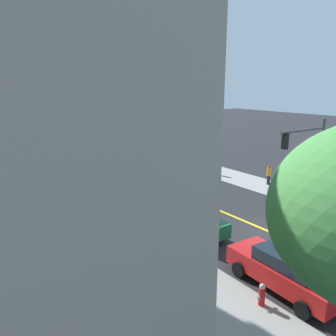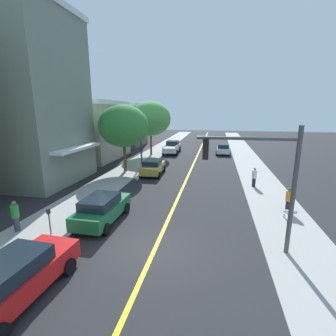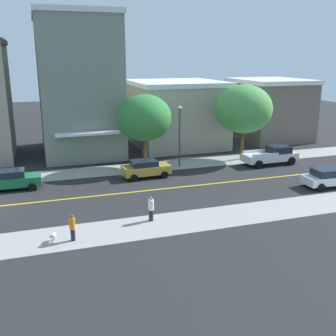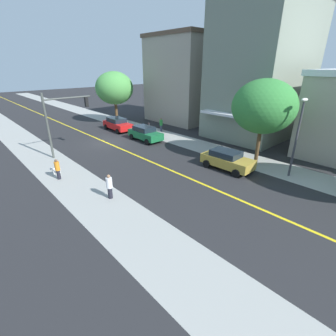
{
  "view_description": "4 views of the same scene",
  "coord_description": "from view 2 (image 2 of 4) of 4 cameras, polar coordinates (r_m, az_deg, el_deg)",
  "views": [
    {
      "loc": [
        -14.39,
        -10.94,
        7.77
      ],
      "look_at": [
        -0.78,
        8.45,
        1.97
      ],
      "focal_mm": 36.62,
      "sensor_mm": 36.0,
      "label": 1
    },
    {
      "loc": [
        2.58,
        -9.71,
        6.27
      ],
      "look_at": [
        -1.01,
        8.28,
        1.92
      ],
      "focal_mm": 25.98,
      "sensor_mm": 36.0,
      "label": 2
    },
    {
      "loc": [
        28.84,
        4.51,
        10.21
      ],
      "look_at": [
        1.54,
        13.51,
        2.15
      ],
      "focal_mm": 42.78,
      "sensor_mm": 36.0,
      "label": 3
    },
    {
      "loc": [
        12.22,
        23.32,
        7.76
      ],
      "look_at": [
        1.92,
        12.08,
        1.3
      ],
      "focal_mm": 25.92,
      "sensor_mm": 36.0,
      "label": 4
    }
  ],
  "objects": [
    {
      "name": "street_tree_right_corner",
      "position": [
        25.49,
        -10.38,
        9.66
      ],
      "size": [
        5.05,
        5.05,
        6.88
      ],
      "color": "brown",
      "rests_on": "ground"
    },
    {
      "name": "white_sedan_right_curb",
      "position": [
        36.7,
        12.81,
        4.44
      ],
      "size": [
        2.08,
        4.45,
        1.51
      ],
      "rotation": [
        0.0,
        0.0,
        1.55
      ],
      "color": "silver",
      "rests_on": "ground"
    },
    {
      "name": "brick_apartment_block",
      "position": [
        25.93,
        -33.51,
        13.41
      ],
      "size": [
        12.87,
        8.25,
        14.51
      ],
      "rotation": [
        0.0,
        0.0,
        -1.57
      ],
      "color": "gray",
      "rests_on": "ground"
    },
    {
      "name": "street_tree_left_far",
      "position": [
        35.15,
        -4.09,
        11.46
      ],
      "size": [
        5.67,
        5.67,
        7.54
      ],
      "color": "brown",
      "rests_on": "ground"
    },
    {
      "name": "sidewalk_left",
      "position": [
        14.8,
        -29.84,
        -13.6
      ],
      "size": [
        3.45,
        126.0,
        0.01
      ],
      "primitive_type": "cube",
      "color": "#9E9E99",
      "rests_on": "ground"
    },
    {
      "name": "pedestrian_orange_shirt",
      "position": [
        17.18,
        26.41,
        -6.59
      ],
      "size": [
        0.34,
        0.34,
        1.57
      ],
      "rotation": [
        0.0,
        0.0,
        3.32
      ],
      "color": "black",
      "rests_on": "ground"
    },
    {
      "name": "corner_shop_building",
      "position": [
        34.87,
        -19.92,
        8.43
      ],
      "size": [
        10.78,
        9.95,
        7.47
      ],
      "rotation": [
        0.0,
        0.0,
        -1.57
      ],
      "color": "#A39989",
      "rests_on": "ground"
    },
    {
      "name": "ground_plane",
      "position": [
        11.85,
        -3.21,
        -18.64
      ],
      "size": [
        140.0,
        140.0,
        0.0
      ],
      "primitive_type": "plane",
      "color": "#262628"
    },
    {
      "name": "red_sedan_left_curb",
      "position": [
        10.26,
        -32.41,
        -20.96
      ],
      "size": [
        2.2,
        4.75,
        1.6
      ],
      "rotation": [
        0.0,
        0.0,
        1.53
      ],
      "color": "red",
      "rests_on": "ground"
    },
    {
      "name": "pedestrian_green_shirt",
      "position": [
        15.33,
        -32.18,
        -9.38
      ],
      "size": [
        0.38,
        0.38,
        1.69
      ],
      "rotation": [
        0.0,
        0.0,
        0.79
      ],
      "color": "#33384C",
      "rests_on": "ground"
    },
    {
      "name": "parking_meter",
      "position": [
        14.07,
        -26.12,
        -10.44
      ],
      "size": [
        0.12,
        0.18,
        1.4
      ],
      "color": "#4C4C51",
      "rests_on": "ground"
    },
    {
      "name": "sidewalk_right",
      "position": [
        12.26,
        30.7,
        -19.46
      ],
      "size": [
        3.45,
        126.0,
        0.01
      ],
      "primitive_type": "cube",
      "color": "#9E9E99",
      "rests_on": "ground"
    },
    {
      "name": "white_pickup_truck",
      "position": [
        36.65,
        0.95,
        4.9
      ],
      "size": [
        2.35,
        5.46,
        1.76
      ],
      "rotation": [
        0.0,
        0.0,
        1.6
      ],
      "color": "silver",
      "rests_on": "ground"
    },
    {
      "name": "pedestrian_white_shirt",
      "position": [
        21.61,
        19.57,
        -1.97
      ],
      "size": [
        0.38,
        0.38,
        1.62
      ],
      "rotation": [
        0.0,
        0.0,
        2.36
      ],
      "color": "black",
      "rests_on": "ground"
    },
    {
      "name": "street_lamp",
      "position": [
        28.3,
        -6.37,
        7.88
      ],
      "size": [
        0.7,
        0.36,
        5.75
      ],
      "color": "#38383D",
      "rests_on": "ground"
    },
    {
      "name": "gold_sedan_left_curb",
      "position": [
        24.28,
        -3.59,
        0.32
      ],
      "size": [
        2.15,
        4.19,
        1.52
      ],
      "rotation": [
        0.0,
        0.0,
        1.61
      ],
      "color": "#B29338",
      "rests_on": "ground"
    },
    {
      "name": "green_sedan_left_curb",
      "position": [
        14.53,
        -15.21,
        -9.16
      ],
      "size": [
        2.03,
        4.32,
        1.58
      ],
      "rotation": [
        0.0,
        0.0,
        1.56
      ],
      "color": "#196638",
      "rests_on": "ground"
    },
    {
      "name": "road_centerline_stripe",
      "position": [
        11.84,
        -3.21,
        -18.63
      ],
      "size": [
        0.2,
        126.0,
        0.0
      ],
      "primitive_type": "cube",
      "color": "yellow",
      "rests_on": "ground"
    },
    {
      "name": "small_dog",
      "position": [
        16.31,
        26.67,
        -9.32
      ],
      "size": [
        0.77,
        0.48,
        0.58
      ],
      "rotation": [
        0.0,
        0.0,
        5.93
      ],
      "color": "silver",
      "rests_on": "ground"
    },
    {
      "name": "traffic_light_mast",
      "position": [
        11.19,
        21.27,
        -0.7
      ],
      "size": [
        4.28,
        0.32,
        5.7
      ],
      "rotation": [
        0.0,
        0.0,
        3.14
      ],
      "color": "#474C47",
      "rests_on": "ground"
    },
    {
      "name": "pale_office_building",
      "position": [
        46.02,
        -11.84,
        9.94
      ],
      "size": [
        9.73,
        8.1,
        7.47
      ],
      "rotation": [
        0.0,
        0.0,
        -1.57
      ],
      "color": "#665B51",
      "rests_on": "ground"
    }
  ]
}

